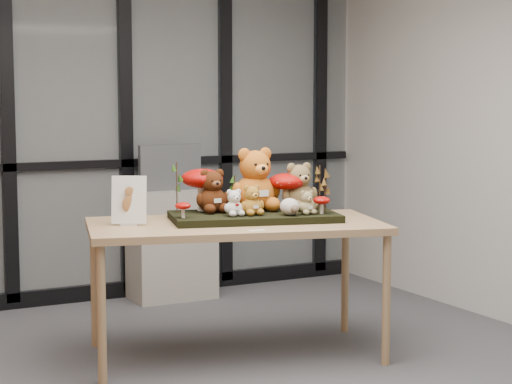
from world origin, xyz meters
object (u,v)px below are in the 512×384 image
bear_small_yellow (252,198)px  display_table (235,233)px  monitor (170,167)px  bear_tan_back (299,184)px  sign_holder (129,202)px  mushroom_front_right (322,204)px  bear_beige_small (307,201)px  bear_pooh_yellow (255,176)px  diorama_tray (254,217)px  mushroom_front_left (183,209)px  bear_white_bow (234,201)px  bear_brown_medium (212,189)px  plush_cream_hedgehog (290,206)px  cabinet (172,245)px  mushroom_back_right (287,190)px  mushroom_back_left (202,188)px

bear_small_yellow → display_table: bearing=172.1°
display_table → monitor: monitor is taller
bear_tan_back → sign_holder: bear_tan_back is taller
mushroom_front_right → sign_holder: size_ratio=0.40×
bear_small_yellow → mushroom_front_right: 0.43m
bear_beige_small → bear_pooh_yellow: bearing=138.1°
diorama_tray → bear_small_yellow: 0.15m
display_table → mushroom_front_left: 0.37m
bear_small_yellow → bear_white_bow: bear_small_yellow is taller
sign_holder → monitor: size_ratio=0.59×
display_table → bear_brown_medium: size_ratio=6.53×
bear_pooh_yellow → plush_cream_hedgehog: bearing=-59.7°
monitor → bear_brown_medium: bearing=-102.4°
bear_pooh_yellow → bear_white_bow: 0.31m
bear_tan_back → sign_holder: (-1.08, 0.13, -0.07)m
bear_tan_back → cabinet: size_ratio=0.39×
bear_pooh_yellow → sign_holder: size_ratio=1.48×
bear_brown_medium → mushroom_front_right: (0.56, -0.36, -0.09)m
bear_brown_medium → mushroom_front_left: size_ratio=2.83×
display_table → mushroom_front_left: size_ratio=18.48×
mushroom_back_right → monitor: (-0.15, 1.56, 0.03)m
bear_tan_back → bear_beige_small: (-0.07, -0.22, -0.08)m
bear_tan_back → mushroom_front_right: bearing=-69.7°
bear_beige_small → monitor: monitor is taller
display_table → bear_beige_small: (0.40, -0.16, 0.19)m
bear_pooh_yellow → bear_brown_medium: bearing=-173.7°
diorama_tray → monitor: 1.63m
mushroom_back_right → mushroom_front_left: size_ratio=2.46×
mushroom_front_left → mushroom_back_left: bearing=46.4°
diorama_tray → mushroom_back_right: size_ratio=3.95×
bear_tan_back → monitor: size_ratio=0.65×
diorama_tray → bear_beige_small: (0.26, -0.19, 0.10)m
diorama_tray → bear_tan_back: 0.38m
display_table → bear_small_yellow: bearing=-7.9°
bear_white_bow → display_table: bearing=66.2°
bear_pooh_yellow → bear_tan_back: (0.27, -0.08, -0.05)m
diorama_tray → cabinet: 1.65m
display_table → bear_small_yellow: 0.23m
display_table → mushroom_front_left: mushroom_front_left is taller
monitor → mushroom_back_left: bearing=-104.2°
mushroom_back_left → mushroom_front_right: mushroom_back_left is taller
mushroom_back_right → plush_cream_hedgehog: bearing=-115.5°
plush_cream_hedgehog → bear_pooh_yellow: bearing=120.3°
bear_small_yellow → plush_cream_hedgehog: size_ratio=1.75×
bear_white_bow → monitor: monitor is taller
mushroom_front_left → bear_pooh_yellow: bearing=11.7°
bear_pooh_yellow → plush_cream_hedgehog: size_ratio=3.76×
bear_beige_small → sign_holder: (-1.01, 0.35, 0.01)m
bear_pooh_yellow → monitor: size_ratio=0.87×
bear_beige_small → mushroom_back_left: size_ratio=0.55×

